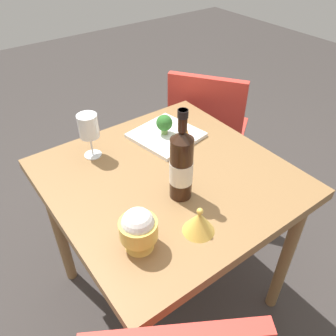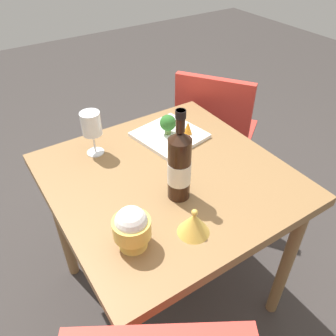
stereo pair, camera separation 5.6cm
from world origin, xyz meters
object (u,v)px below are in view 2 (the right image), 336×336
object	(u,v)px
wine_bottle	(179,165)
serving_plate	(170,135)
rice_bowl	(132,228)
carrot_garnish_left	(188,128)
broccoli_floret	(168,123)
chair_by_wall	(214,127)
wine_glass	(91,125)
rice_bowl_lid	(194,223)

from	to	relation	value
wine_bottle	serving_plate	distance (m)	0.38
wine_bottle	rice_bowl	size ratio (longest dim) A/B	2.30
wine_bottle	carrot_garnish_left	distance (m)	0.38
broccoli_floret	carrot_garnish_left	distance (m)	0.09
chair_by_wall	wine_glass	size ratio (longest dim) A/B	4.75
chair_by_wall	wine_bottle	bearing A→B (deg)	-84.38
chair_by_wall	wine_glass	xyz separation A→B (m)	(0.75, 0.14, 0.34)
wine_bottle	serving_plate	size ratio (longest dim) A/B	1.13
broccoli_floret	wine_glass	bearing A→B (deg)	-11.22
wine_glass	rice_bowl	xyz separation A→B (m)	(0.09, 0.49, -0.05)
rice_bowl	serving_plate	bearing A→B (deg)	-133.78
serving_plate	broccoli_floret	distance (m)	0.06
wine_bottle	serving_plate	world-z (taller)	wine_bottle
wine_glass	rice_bowl_lid	world-z (taller)	wine_glass
wine_glass	rice_bowl_lid	size ratio (longest dim) A/B	1.79
wine_glass	broccoli_floret	xyz separation A→B (m)	(-0.30, 0.06, -0.06)
serving_plate	broccoli_floret	size ratio (longest dim) A/B	3.37
rice_bowl_lid	carrot_garnish_left	size ratio (longest dim) A/B	1.79
carrot_garnish_left	serving_plate	bearing A→B (deg)	-31.61
wine_bottle	rice_bowl	bearing A→B (deg)	23.86
rice_bowl_lid	broccoli_floret	xyz separation A→B (m)	(-0.22, -0.48, 0.03)
rice_bowl	rice_bowl_lid	bearing A→B (deg)	162.30
wine_bottle	serving_plate	bearing A→B (deg)	-118.49
serving_plate	carrot_garnish_left	size ratio (longest dim) A/B	5.17
broccoli_floret	rice_bowl	bearing A→B (deg)	46.92
serving_plate	carrot_garnish_left	xyz separation A→B (m)	(-0.07, 0.04, 0.04)
rice_bowl_lid	serving_plate	xyz separation A→B (m)	(-0.23, -0.48, -0.03)
wine_glass	rice_bowl	world-z (taller)	wine_glass
chair_by_wall	wine_bottle	xyz separation A→B (m)	(0.61, 0.53, 0.34)
rice_bowl	broccoli_floret	size ratio (longest dim) A/B	1.65
broccoli_floret	carrot_garnish_left	world-z (taller)	broccoli_floret
wine_glass	carrot_garnish_left	world-z (taller)	wine_glass
rice_bowl	rice_bowl_lid	size ratio (longest dim) A/B	1.42
rice_bowl_lid	serving_plate	world-z (taller)	rice_bowl_lid
wine_bottle	wine_glass	bearing A→B (deg)	-70.57
chair_by_wall	rice_bowl	bearing A→B (deg)	-88.42
rice_bowl	serving_plate	size ratio (longest dim) A/B	0.49
rice_bowl_lid	broccoli_floret	bearing A→B (deg)	-114.77
serving_plate	wine_glass	bearing A→B (deg)	-11.90
rice_bowl	wine_bottle	bearing A→B (deg)	-156.14
wine_glass	serving_plate	size ratio (longest dim) A/B	0.62
chair_by_wall	broccoli_floret	world-z (taller)	chair_by_wall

